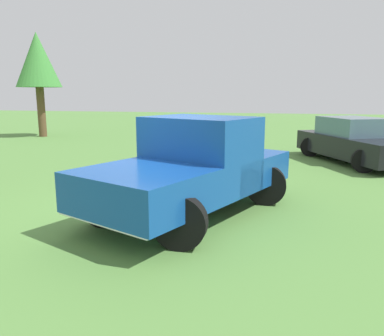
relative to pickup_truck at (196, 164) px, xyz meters
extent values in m
plane|color=#54843D|center=(0.96, -0.09, -0.96)|extent=(80.00, 80.00, 0.00)
cylinder|color=black|center=(-0.16, 1.75, -0.54)|extent=(0.83, 0.22, 0.83)
cylinder|color=black|center=(1.37, 1.10, -0.54)|extent=(0.83, 0.22, 0.83)
cylinder|color=black|center=(-1.28, -0.89, -0.54)|extent=(0.83, 0.22, 0.83)
cylinder|color=black|center=(0.25, -1.54, -0.54)|extent=(0.83, 0.22, 0.83)
cube|color=#144799|center=(0.57, 1.34, -0.20)|extent=(2.50, 2.41, 0.64)
cube|color=#144799|center=(-0.06, -0.14, 0.18)|extent=(2.36, 2.08, 1.40)
cube|color=slate|center=(-0.06, -0.14, 0.62)|extent=(2.13, 1.82, 0.48)
cube|color=#144799|center=(-0.41, -0.97, -0.22)|extent=(2.64, 2.74, 0.60)
cube|color=silver|center=(0.90, 2.11, -0.46)|extent=(1.78, 0.85, 0.16)
cylinder|color=black|center=(-3.91, -4.84, -0.60)|extent=(0.70, 0.20, 0.70)
cylinder|color=black|center=(-3.96, -8.26, -0.60)|extent=(0.70, 0.20, 0.70)
cylinder|color=black|center=(-2.60, -7.62, -0.60)|extent=(0.70, 0.20, 0.70)
cube|color=black|center=(-3.94, -6.55, -0.40)|extent=(3.59, 4.96, 0.68)
cube|color=slate|center=(-3.84, -6.76, 0.24)|extent=(2.28, 2.52, 0.60)
cylinder|color=brown|center=(11.06, -11.23, 0.36)|extent=(0.41, 0.41, 2.63)
cone|color=#3D8438|center=(11.06, -11.23, 3.07)|extent=(2.32, 2.32, 2.80)
camera|label=1|loc=(-1.55, 6.80, 1.29)|focal=35.32mm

